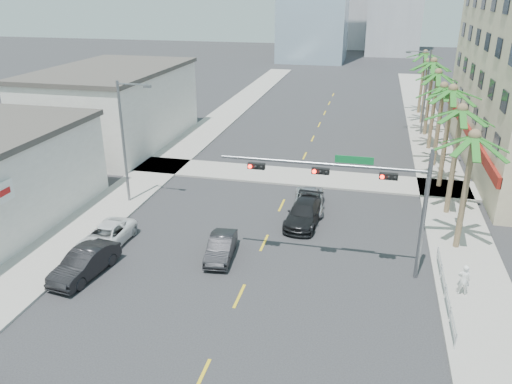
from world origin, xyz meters
TOP-DOWN VIEW (x-y plane):
  - ground at (0.00, 0.00)m, footprint 260.00×260.00m
  - sidewalk_right at (12.00, 20.00)m, footprint 4.00×120.00m
  - sidewalk_left at (-12.00, 20.00)m, footprint 4.00×120.00m
  - sidewalk_cross at (0.00, 22.00)m, footprint 80.00×4.00m
  - building_left_far at (-19.50, 28.00)m, footprint 11.00×18.00m
  - traffic_signal_mast at (5.78, 7.95)m, footprint 11.12×0.54m
  - palm_tree_0 at (11.60, 12.00)m, footprint 4.80×4.80m
  - palm_tree_1 at (11.60, 17.20)m, footprint 4.80×4.80m
  - palm_tree_2 at (11.60, 22.40)m, footprint 4.80×4.80m
  - palm_tree_3 at (11.60, 27.60)m, footprint 4.80×4.80m
  - palm_tree_4 at (11.60, 32.80)m, footprint 4.80×4.80m
  - palm_tree_5 at (11.60, 38.00)m, footprint 4.80×4.80m
  - palm_tree_6 at (11.60, 43.20)m, footprint 4.80×4.80m
  - palm_tree_7 at (11.60, 48.40)m, footprint 4.80×4.80m
  - streetlight_left at (-11.00, 14.00)m, footprint 2.55×0.25m
  - streetlight_right at (11.00, 38.00)m, footprint 2.55×0.25m
  - guardrail at (10.30, 6.00)m, footprint 0.08×8.08m
  - car_parked_mid at (-8.85, 4.02)m, footprint 2.22×4.79m
  - car_parked_far at (-9.40, 7.35)m, footprint 2.21×4.77m
  - car_lane_left at (-2.11, 7.67)m, footprint 1.82×4.11m
  - car_lane_center at (2.00, 15.82)m, footprint 2.50×4.74m
  - car_lane_right at (2.00, 13.41)m, footprint 2.38×5.17m
  - pedestrian at (11.20, 6.63)m, footprint 0.63×0.43m

SIDE VIEW (x-z plane):
  - ground at x=0.00m, z-range 0.00..0.00m
  - sidewalk_right at x=12.00m, z-range 0.00..0.15m
  - sidewalk_left at x=-12.00m, z-range 0.00..0.15m
  - sidewalk_cross at x=0.00m, z-range 0.00..0.15m
  - car_lane_center at x=2.00m, z-range 0.00..1.27m
  - car_lane_left at x=-2.11m, z-range 0.00..1.31m
  - car_parked_far at x=-9.40m, z-range 0.00..1.33m
  - guardrail at x=10.30m, z-range 0.17..1.17m
  - car_lane_right at x=2.00m, z-range 0.00..1.46m
  - car_parked_mid at x=-8.85m, z-range 0.00..1.52m
  - pedestrian at x=11.20m, z-range 0.15..1.85m
  - building_left_far at x=-19.50m, z-range 0.00..7.20m
  - streetlight_left at x=-11.00m, z-range 0.56..9.56m
  - streetlight_right at x=11.00m, z-range 0.56..9.56m
  - traffic_signal_mast at x=5.78m, z-range 1.46..8.66m
  - palm_tree_0 at x=11.60m, z-range 3.18..10.98m
  - palm_tree_3 at x=11.60m, z-range 3.18..10.98m
  - palm_tree_6 at x=11.60m, z-range 3.18..10.98m
  - palm_tree_1 at x=11.60m, z-range 3.35..11.51m
  - palm_tree_4 at x=11.60m, z-range 3.35..11.51m
  - palm_tree_7 at x=11.60m, z-range 3.35..11.51m
  - palm_tree_2 at x=11.60m, z-range 3.52..12.04m
  - palm_tree_5 at x=11.60m, z-range 3.52..12.04m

